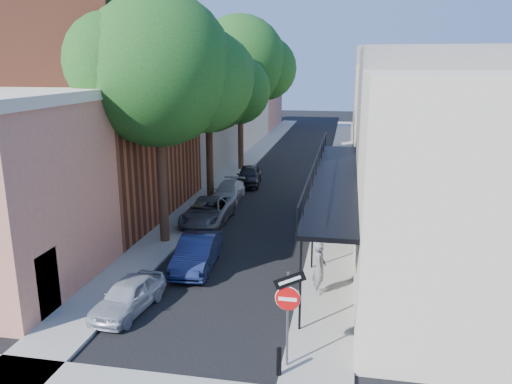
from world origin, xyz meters
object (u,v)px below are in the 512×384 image
at_px(oak_mid, 215,84).
at_px(parked_car_a, 128,296).
at_px(parked_car_b, 197,253).
at_px(parked_car_c, 208,212).
at_px(bollard, 279,362).
at_px(parked_car_d, 229,192).
at_px(oak_near, 169,72).
at_px(parked_car_e, 249,176).
at_px(pedestrian, 320,268).
at_px(oak_far, 247,64).
at_px(sign_post, 288,303).

xyz_separation_m(oak_mid, parked_car_a, (0.82, -14.90, -6.48)).
xyz_separation_m(parked_car_b, parked_car_c, (-1.20, 5.84, -0.02)).
height_order(bollard, oak_mid, oak_mid).
relative_size(bollard, parked_car_d, 0.20).
height_order(oak_near, parked_car_c, oak_near).
relative_size(oak_near, parked_car_c, 2.42).
distance_m(oak_near, parked_car_e, 13.92).
distance_m(oak_near, parked_car_d, 10.56).
relative_size(parked_car_b, pedestrian, 2.07).
bearing_deg(parked_car_e, pedestrian, -76.16).
bearing_deg(oak_near, parked_car_a, -83.69).
bearing_deg(pedestrian, parked_car_a, 112.62).
bearing_deg(parked_car_d, oak_mid, 154.08).
relative_size(oak_far, parked_car_c, 2.52).
bearing_deg(oak_mid, parked_car_b, -79.48).
bearing_deg(oak_mid, parked_car_e, 72.20).
bearing_deg(bollard, parked_car_e, 103.46).
xyz_separation_m(oak_mid, parked_car_e, (1.25, 3.88, -6.38)).
height_order(parked_car_a, parked_car_c, parked_car_c).
xyz_separation_m(sign_post, parked_car_d, (-5.76, 16.88, -1.46)).
bearing_deg(sign_post, parked_car_d, 108.84).
bearing_deg(sign_post, oak_far, 103.91).
bearing_deg(parked_car_c, oak_far, 92.43).
xyz_separation_m(oak_far, parked_car_b, (1.95, -19.90, -7.59)).
bearing_deg(oak_far, pedestrian, -71.79).
distance_m(oak_mid, pedestrian, 15.62).
height_order(bollard, parked_car_c, parked_car_c).
bearing_deg(oak_mid, parked_car_d, -24.90).
relative_size(parked_car_b, parked_car_e, 1.03).
height_order(parked_car_d, pedestrian, pedestrian).
distance_m(parked_car_b, pedestrian, 5.43).
bearing_deg(parked_car_e, parked_car_c, -98.72).
relative_size(parked_car_c, pedestrian, 2.39).
height_order(sign_post, oak_near, oak_near).
distance_m(oak_far, parked_car_d, 12.18).
distance_m(parked_car_c, pedestrian, 9.85).
xyz_separation_m(sign_post, oak_near, (-6.53, 9.29, 5.84)).
relative_size(bollard, parked_car_e, 0.20).
bearing_deg(parked_car_c, oak_near, -105.23).
bearing_deg(parked_car_a, bollard, -19.42).
bearing_deg(oak_mid, sign_post, -69.14).
relative_size(parked_car_b, parked_car_c, 0.87).
bearing_deg(oak_near, oak_mid, 90.37).
bearing_deg(oak_mid, parked_car_a, -86.86).
bearing_deg(oak_far, parked_car_c, -86.93).
distance_m(oak_far, parked_car_e, 9.25).
xyz_separation_m(parked_car_a, parked_car_d, (0.00, 14.52, -0.00)).
xyz_separation_m(bollard, parked_car_a, (-5.60, 2.82, 0.06)).
distance_m(parked_car_a, parked_car_d, 14.52).
distance_m(parked_car_c, parked_car_e, 8.92).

